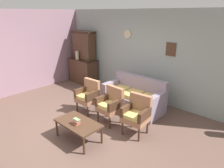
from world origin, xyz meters
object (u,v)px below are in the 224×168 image
at_px(vase_on_cabinet, 77,55).
at_px(coffee_table, 78,124).
at_px(side_cabinet, 83,71).
at_px(floral_couch, 134,98).
at_px(book_stack_on_table, 77,122).
at_px(armchair_near_couch_end, 111,104).
at_px(armchair_by_doorway, 88,95).
at_px(armchair_row_middle, 137,113).

bearing_deg(vase_on_cabinet, coffee_table, -38.48).
xyz_separation_m(side_cabinet, floral_couch, (2.81, -0.51, -0.14)).
bearing_deg(side_cabinet, coffee_table, -41.43).
relative_size(floral_couch, book_stack_on_table, 9.74).
distance_m(vase_on_cabinet, armchair_near_couch_end, 3.28).
xyz_separation_m(side_cabinet, armchair_by_doorway, (2.02, -1.51, 0.03)).
xyz_separation_m(armchair_row_middle, coffee_table, (-0.76, -1.04, -0.12)).
bearing_deg(book_stack_on_table, side_cabinet, 138.25).
xyz_separation_m(armchair_by_doorway, book_stack_on_table, (0.88, -1.08, -0.01)).
height_order(floral_couch, coffee_table, floral_couch).
bearing_deg(floral_couch, armchair_by_doorway, -128.49).
relative_size(side_cabinet, armchair_near_couch_end, 1.28).
distance_m(armchair_near_couch_end, book_stack_on_table, 1.09).
bearing_deg(armchair_near_couch_end, armchair_by_doorway, -179.78).
bearing_deg(armchair_by_doorway, side_cabinet, 143.34).
relative_size(armchair_row_middle, coffee_table, 0.90).
bearing_deg(side_cabinet, armchair_row_middle, -22.27).
height_order(armchair_by_doorway, book_stack_on_table, armchair_by_doorway).
distance_m(side_cabinet, armchair_near_couch_end, 3.22).
bearing_deg(armchair_near_couch_end, book_stack_on_table, -87.24).
bearing_deg(side_cabinet, book_stack_on_table, -41.75).
xyz_separation_m(armchair_near_couch_end, coffee_table, (0.00, -1.01, -0.12)).
relative_size(floral_couch, coffee_table, 1.70).
relative_size(coffee_table, book_stack_on_table, 5.72).
xyz_separation_m(vase_on_cabinet, coffee_table, (2.94, -2.34, -0.72)).
bearing_deg(armchair_near_couch_end, armchair_row_middle, 1.95).
xyz_separation_m(armchair_row_middle, book_stack_on_table, (-0.71, -1.11, -0.01)).
bearing_deg(armchair_by_doorway, vase_on_cabinet, 147.83).
xyz_separation_m(vase_on_cabinet, floral_couch, (2.91, -0.34, -0.76)).
distance_m(armchair_by_doorway, book_stack_on_table, 1.39).
xyz_separation_m(side_cabinet, armchair_row_middle, (3.61, -1.48, 0.03)).
bearing_deg(book_stack_on_table, floral_couch, 92.35).
bearing_deg(armchair_row_middle, armchair_by_doorway, -178.95).
height_order(armchair_by_doorway, coffee_table, armchair_by_doorway).
bearing_deg(vase_on_cabinet, armchair_by_doorway, -32.17).
height_order(armchair_by_doorway, armchair_row_middle, same).
bearing_deg(vase_on_cabinet, floral_couch, -6.63).
height_order(floral_couch, armchair_row_middle, same).
relative_size(vase_on_cabinet, armchair_row_middle, 0.36).
relative_size(vase_on_cabinet, coffee_table, 0.32).
bearing_deg(vase_on_cabinet, armchair_row_middle, -19.40).
relative_size(armchair_by_doorway, book_stack_on_table, 5.15).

